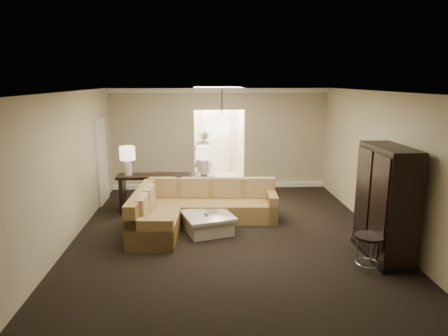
{
  "coord_description": "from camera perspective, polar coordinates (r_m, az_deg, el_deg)",
  "views": [
    {
      "loc": [
        -0.53,
        -7.04,
        3.01
      ],
      "look_at": [
        -0.04,
        1.2,
        1.18
      ],
      "focal_mm": 32.0,
      "sensor_mm": 36.0,
      "label": 1
    }
  ],
  "objects": [
    {
      "name": "ground",
      "position": [
        7.68,
        0.85,
        -10.62
      ],
      "size": [
        8.0,
        8.0,
        0.0
      ],
      "primitive_type": "plane",
      "color": "black",
      "rests_on": "ground"
    },
    {
      "name": "wall_back",
      "position": [
        11.17,
        -0.66,
        4.18
      ],
      "size": [
        6.0,
        0.04,
        2.8
      ],
      "primitive_type": "cube",
      "color": "beige",
      "rests_on": "ground"
    },
    {
      "name": "wall_front",
      "position": [
        3.48,
        6.0,
        -15.16
      ],
      "size": [
        6.0,
        0.04,
        2.8
      ],
      "primitive_type": "cube",
      "color": "beige",
      "rests_on": "ground"
    },
    {
      "name": "wall_left",
      "position": [
        7.63,
        -22.2,
        -0.65
      ],
      "size": [
        0.04,
        8.0,
        2.8
      ],
      "primitive_type": "cube",
      "color": "beige",
      "rests_on": "ground"
    },
    {
      "name": "wall_right",
      "position": [
        8.04,
        22.72,
        -0.07
      ],
      "size": [
        0.04,
        8.0,
        2.8
      ],
      "primitive_type": "cube",
      "color": "beige",
      "rests_on": "ground"
    },
    {
      "name": "ceiling",
      "position": [
        7.06,
        0.92,
        10.76
      ],
      "size": [
        6.0,
        8.0,
        0.02
      ],
      "primitive_type": "cube",
      "color": "white",
      "rests_on": "wall_back"
    },
    {
      "name": "crown_molding",
      "position": [
        11.01,
        -0.67,
        11.01
      ],
      "size": [
        6.0,
        0.1,
        0.12
      ],
      "primitive_type": "cube",
      "color": "white",
      "rests_on": "wall_back"
    },
    {
      "name": "baseboard",
      "position": [
        11.39,
        -0.63,
        -2.54
      ],
      "size": [
        6.0,
        0.1,
        0.12
      ],
      "primitive_type": "cube",
      "color": "white",
      "rests_on": "ground"
    },
    {
      "name": "side_door",
      "position": [
        10.33,
        -17.02,
        0.97
      ],
      "size": [
        0.05,
        0.9,
        2.1
      ],
      "primitive_type": "cube",
      "color": "white",
      "rests_on": "ground"
    },
    {
      "name": "foyer",
      "position": [
        12.51,
        -0.96,
        4.62
      ],
      "size": [
        1.44,
        2.02,
        2.8
      ],
      "color": "beige",
      "rests_on": "ground"
    },
    {
      "name": "sectional_sofa",
      "position": [
        8.53,
        -4.48,
        -5.75
      ],
      "size": [
        3.05,
        2.38,
        0.87
      ],
      "rotation": [
        0.0,
        0.0,
        -0.06
      ],
      "color": "brown",
      "rests_on": "ground"
    },
    {
      "name": "coffee_table",
      "position": [
        8.13,
        -2.3,
        -7.82
      ],
      "size": [
        1.16,
        1.16,
        0.39
      ],
      "rotation": [
        0.0,
        0.0,
        0.3
      ],
      "color": "beige",
      "rests_on": "ground"
    },
    {
      "name": "console_table",
      "position": [
        9.41,
        -8.16,
        -3.02
      ],
      "size": [
        2.25,
        0.52,
        0.87
      ],
      "rotation": [
        0.0,
        0.0,
        -0.01
      ],
      "color": "black",
      "rests_on": "ground"
    },
    {
      "name": "armoire",
      "position": [
        7.34,
        22.03,
        -4.92
      ],
      "size": [
        0.58,
        1.35,
        1.95
      ],
      "color": "black",
      "rests_on": "ground"
    },
    {
      "name": "drink_table",
      "position": [
        6.93,
        19.97,
        -10.32
      ],
      "size": [
        0.46,
        0.46,
        0.58
      ],
      "rotation": [
        0.0,
        0.0,
        0.34
      ],
      "color": "black",
      "rests_on": "ground"
    },
    {
      "name": "table_lamp_left",
      "position": [
        9.35,
        -13.63,
        1.66
      ],
      "size": [
        0.35,
        0.35,
        0.67
      ],
      "color": "silver",
      "rests_on": "console_table"
    },
    {
      "name": "table_lamp_right",
      "position": [
        9.19,
        -2.91,
        1.82
      ],
      "size": [
        0.35,
        0.35,
        0.67
      ],
      "color": "silver",
      "rests_on": "console_table"
    },
    {
      "name": "pendant_light",
      "position": [
        9.81,
        -0.3,
        6.28
      ],
      "size": [
        0.38,
        0.38,
        1.09
      ],
      "color": "black",
      "rests_on": "ceiling"
    },
    {
      "name": "person",
      "position": [
        11.76,
        -2.97,
        2.03
      ],
      "size": [
        0.73,
        0.58,
        1.77
      ],
      "primitive_type": "imported",
      "rotation": [
        0.0,
        0.0,
        3.41
      ],
      "color": "beige",
      "rests_on": "ground"
    }
  ]
}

